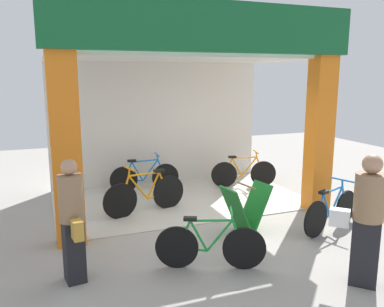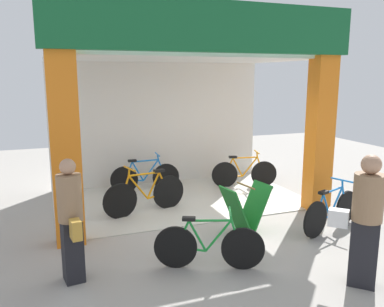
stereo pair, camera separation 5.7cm
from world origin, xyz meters
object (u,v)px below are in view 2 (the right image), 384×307
bicycle_inside_0 (145,194)px  bicycle_parked_0 (209,245)px  bicycle_inside_2 (145,177)px  bicycle_parked_1 (331,211)px  pedestrian_1 (365,219)px  bicycle_inside_1 (244,173)px  sandwich_board_sign (245,209)px  pedestrian_0 (71,221)px

bicycle_inside_0 → bicycle_parked_0: bicycle_inside_0 is taller
bicycle_inside_2 → bicycle_parked_1: bearing=-54.6°
bicycle_inside_0 → pedestrian_1: 4.09m
bicycle_inside_1 → sandwich_board_sign: (-1.32, -2.53, 0.07)m
bicycle_inside_1 → bicycle_parked_1: (0.10, -2.97, 0.00)m
sandwich_board_sign → pedestrian_1: (0.57, -2.04, 0.47)m
bicycle_parked_0 → pedestrian_1: bearing=-33.3°
bicycle_parked_0 → sandwich_board_sign: (1.07, 0.97, 0.08)m
bicycle_inside_0 → sandwich_board_sign: 2.04m
bicycle_inside_2 → pedestrian_0: size_ratio=0.98×
pedestrian_1 → pedestrian_0: bearing=158.0°
bicycle_parked_0 → pedestrian_0: size_ratio=0.87×
bicycle_parked_1 → pedestrian_1: (-0.85, -1.61, 0.54)m
sandwich_board_sign → bicycle_parked_0: bearing=-137.9°
bicycle_inside_0 → pedestrian_1: (1.91, -3.58, 0.51)m
bicycle_inside_2 → sandwich_board_sign: bearing=-71.5°
bicycle_parked_1 → bicycle_inside_1: bearing=92.0°
bicycle_inside_0 → pedestrian_1: pedestrian_1 is taller
bicycle_inside_1 → bicycle_parked_0: bicycle_inside_1 is taller
bicycle_inside_1 → sandwich_board_sign: size_ratio=1.80×
bicycle_inside_2 → bicycle_parked_0: (-0.08, -3.93, -0.01)m
sandwich_board_sign → pedestrian_1: bearing=-74.4°
bicycle_inside_2 → pedestrian_1: size_ratio=0.94×
bicycle_parked_0 → sandwich_board_sign: size_ratio=1.67×
bicycle_inside_0 → pedestrian_0: (-1.50, -2.20, 0.44)m
bicycle_inside_1 → bicycle_parked_0: bearing=-124.3°
bicycle_parked_0 → pedestrian_0: (-1.77, 0.30, 0.49)m
bicycle_inside_0 → bicycle_parked_1: (2.76, -1.98, -0.03)m
bicycle_inside_2 → bicycle_parked_0: bearing=-91.1°
bicycle_parked_1 → pedestrian_1: bearing=-117.9°
bicycle_inside_0 → bicycle_inside_1: size_ratio=1.10×
bicycle_parked_1 → pedestrian_1: size_ratio=0.88×
bicycle_parked_1 → sandwich_board_sign: 1.49m
bicycle_parked_0 → bicycle_parked_1: (2.49, 0.53, 0.01)m
bicycle_inside_1 → bicycle_inside_2: bearing=169.4°
bicycle_inside_1 → pedestrian_0: 5.26m
bicycle_inside_1 → bicycle_parked_1: size_ratio=1.02×
bicycle_inside_1 → pedestrian_1: (-0.75, -4.57, 0.54)m
pedestrian_0 → pedestrian_1: bearing=-22.0°
bicycle_inside_0 → bicycle_inside_2: (0.34, 1.42, -0.03)m
bicycle_inside_2 → pedestrian_1: pedestrian_1 is taller
bicycle_parked_1 → sandwich_board_sign: bicycle_parked_1 is taller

